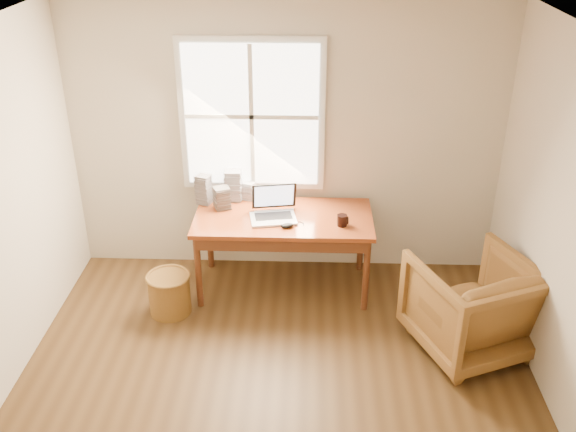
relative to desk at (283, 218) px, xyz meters
name	(u,v)px	position (x,y,z in m)	size (l,w,h in m)	color
room_shell	(269,254)	(-0.02, -1.64, 0.59)	(4.04, 4.54, 2.64)	#4D341A
desk	(283,218)	(0.00, 0.00, 0.00)	(1.60, 0.80, 0.04)	brown
armchair	(472,305)	(1.55, -0.83, -0.33)	(0.86, 0.89, 0.81)	brown
wicker_stool	(170,294)	(-0.99, -0.44, -0.55)	(0.37, 0.37, 0.37)	brown
laptop	(273,204)	(-0.09, -0.07, 0.17)	(0.41, 0.43, 0.31)	silver
mouse	(287,226)	(0.04, -0.22, 0.04)	(0.11, 0.07, 0.04)	black
coffee_mug	(342,220)	(0.52, -0.16, 0.07)	(0.09, 0.09, 0.10)	black
cd_stack_a	(233,185)	(-0.48, 0.32, 0.17)	(0.15, 0.13, 0.30)	#A9ABB4
cd_stack_b	(222,198)	(-0.57, 0.13, 0.13)	(0.14, 0.12, 0.21)	#242529
cd_stack_c	(204,189)	(-0.75, 0.24, 0.16)	(0.13, 0.11, 0.28)	#9B9DA8
cd_stack_d	(248,190)	(-0.35, 0.36, 0.11)	(0.14, 0.12, 0.17)	silver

